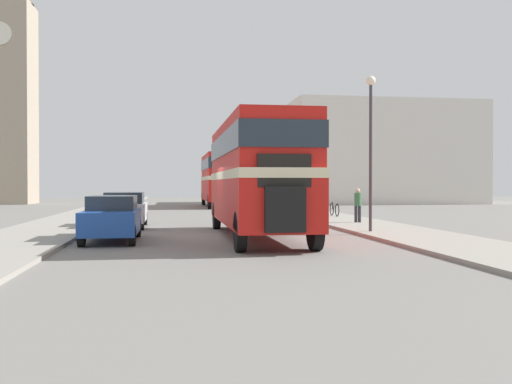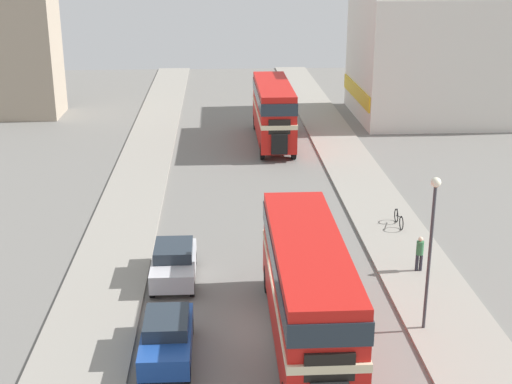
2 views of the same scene
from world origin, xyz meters
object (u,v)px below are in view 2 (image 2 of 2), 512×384
at_px(double_decker_bus, 307,283).
at_px(street_lamp, 432,232).
at_px(pedestrian_walking, 420,252).
at_px(bus_distant, 273,108).
at_px(car_parked_near, 167,337).
at_px(car_parked_mid, 174,262).
at_px(bicycle_on_pavement, 399,219).

xyz_separation_m(double_decker_bus, street_lamp, (4.47, 0.66, 1.54)).
xyz_separation_m(double_decker_bus, pedestrian_walking, (5.62, 5.53, -1.40)).
relative_size(bus_distant, pedestrian_walking, 6.66).
height_order(bus_distant, car_parked_near, bus_distant).
bearing_deg(car_parked_near, double_decker_bus, 7.08).
relative_size(double_decker_bus, bus_distant, 1.00).
relative_size(double_decker_bus, street_lamp, 1.79).
distance_m(bus_distant, car_parked_near, 28.88).
height_order(double_decker_bus, street_lamp, street_lamp).
bearing_deg(car_parked_mid, double_decker_bus, -47.71).
bearing_deg(double_decker_bus, pedestrian_walking, 44.57).
bearing_deg(street_lamp, bus_distant, 97.38).
distance_m(bus_distant, pedestrian_walking, 22.61).
bearing_deg(street_lamp, double_decker_bus, -171.55).
relative_size(double_decker_bus, car_parked_near, 2.65).
xyz_separation_m(car_parked_mid, street_lamp, (9.47, -4.83, 3.17)).
xyz_separation_m(car_parked_near, car_parked_mid, (-0.08, 6.10, 0.01)).
xyz_separation_m(bus_distant, street_lamp, (3.49, -26.94, 1.36)).
xyz_separation_m(car_parked_near, pedestrian_walking, (10.53, 6.14, 0.23)).
height_order(bus_distant, car_parked_mid, bus_distant).
xyz_separation_m(bus_distant, car_parked_mid, (-5.98, -22.11, -1.80)).
bearing_deg(double_decker_bus, street_lamp, 8.45).
bearing_deg(pedestrian_walking, car_parked_mid, -179.78).
height_order(car_parked_mid, bicycle_on_pavement, car_parked_mid).
bearing_deg(car_parked_mid, car_parked_near, -89.25).
xyz_separation_m(bus_distant, pedestrian_walking, (4.63, -22.07, -1.58)).
relative_size(double_decker_bus, bicycle_on_pavement, 5.95).
height_order(double_decker_bus, pedestrian_walking, double_decker_bus).
height_order(car_parked_near, car_parked_mid, car_parked_mid).
distance_m(bicycle_on_pavement, street_lamp, 10.80).
bearing_deg(car_parked_near, car_parked_mid, 90.75).
bearing_deg(bus_distant, double_decker_bus, -92.04).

